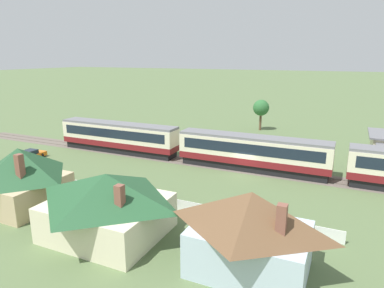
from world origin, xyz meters
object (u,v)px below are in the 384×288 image
at_px(cottage_brown_roof, 250,230).
at_px(yard_tree_0, 261,108).
at_px(cottage_dark_green_roof_2, 107,203).
at_px(parked_car_orange, 29,155).
at_px(cottage_dark_green_roof, 21,176).
at_px(passenger_train, 254,152).

height_order(cottage_brown_roof, yard_tree_0, yard_tree_0).
relative_size(cottage_dark_green_roof_2, yard_tree_0, 1.58).
bearing_deg(parked_car_orange, cottage_dark_green_roof, -133.86).
bearing_deg(cottage_brown_roof, parked_car_orange, 161.23).
relative_size(passenger_train, cottage_dark_green_roof_2, 6.43).
height_order(passenger_train, parked_car_orange, passenger_train).
height_order(cottage_dark_green_roof, yard_tree_0, yard_tree_0).
bearing_deg(yard_tree_0, cottage_dark_green_roof_2, -91.79).
bearing_deg(yard_tree_0, parked_car_orange, -126.49).
bearing_deg(parked_car_orange, passenger_train, -75.52).
relative_size(passenger_train, parked_car_orange, 12.51).
height_order(cottage_dark_green_roof, parked_car_orange, cottage_dark_green_roof).
xyz_separation_m(cottage_brown_roof, yard_tree_0, (-9.79, 42.68, 1.33)).
relative_size(cottage_dark_green_roof_2, parked_car_orange, 1.95).
xyz_separation_m(passenger_train, cottage_brown_roof, (4.87, -19.59, 0.46)).
distance_m(parked_car_orange, yard_tree_0, 39.27).
bearing_deg(passenger_train, cottage_brown_roof, -76.04).
relative_size(cottage_dark_green_roof, parked_car_orange, 1.55).
distance_m(cottage_dark_green_roof, cottage_dark_green_roof_2, 10.37).
xyz_separation_m(cottage_dark_green_roof, cottage_dark_green_roof_2, (10.33, -0.89, -0.30)).
distance_m(cottage_dark_green_roof_2, parked_car_orange, 24.72).
distance_m(passenger_train, cottage_dark_green_roof_2, 20.59).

